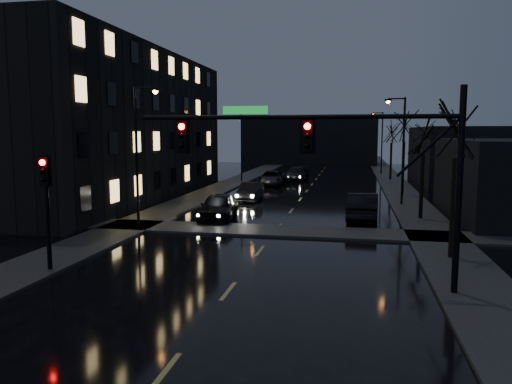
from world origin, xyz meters
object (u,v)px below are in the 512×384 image
at_px(oncoming_car_c, 272,178).
at_px(lead_car, 363,206).
at_px(oncoming_car_a, 218,207).
at_px(oncoming_car_b, 250,192).
at_px(oncoming_car_d, 296,174).

distance_m(oncoming_car_c, lead_car, 20.86).
bearing_deg(lead_car, oncoming_car_a, 13.49).
distance_m(oncoming_car_b, lead_car, 11.36).
height_order(oncoming_car_a, oncoming_car_c, oncoming_car_a).
bearing_deg(oncoming_car_c, oncoming_car_d, 68.26).
xyz_separation_m(oncoming_car_a, lead_car, (8.87, 1.70, 0.02)).
bearing_deg(oncoming_car_b, oncoming_car_d, 83.24).
height_order(oncoming_car_a, lead_car, lead_car).
xyz_separation_m(oncoming_car_d, lead_car, (6.88, -24.22, 0.09)).
relative_size(oncoming_car_b, lead_car, 0.84).
bearing_deg(oncoming_car_c, oncoming_car_b, -91.27).
xyz_separation_m(oncoming_car_b, lead_car, (8.68, -7.33, 0.14)).
xyz_separation_m(oncoming_car_b, oncoming_car_c, (-0.12, 11.59, 0.03)).
xyz_separation_m(oncoming_car_a, oncoming_car_b, (0.19, 9.02, -0.12)).
height_order(oncoming_car_a, oncoming_car_b, oncoming_car_a).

